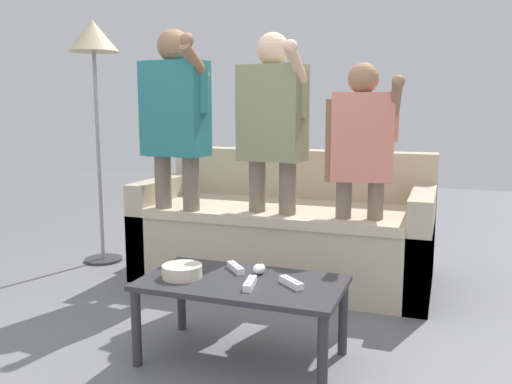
{
  "coord_description": "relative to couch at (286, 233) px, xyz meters",
  "views": [
    {
      "loc": [
        0.97,
        -2.15,
        1.16
      ],
      "look_at": [
        0.03,
        0.45,
        0.72
      ],
      "focal_mm": 37.58,
      "sensor_mm": 36.0,
      "label": 1
    }
  ],
  "objects": [
    {
      "name": "floor_lamp",
      "position": [
        -1.42,
        -0.12,
        1.24
      ],
      "size": [
        0.36,
        0.36,
        1.78
      ],
      "color": "#2D2D33",
      "rests_on": "ground"
    },
    {
      "name": "player_left",
      "position": [
        -0.61,
        -0.42,
        0.72
      ],
      "size": [
        0.48,
        0.36,
        1.64
      ],
      "color": "#756656",
      "rests_on": "ground"
    },
    {
      "name": "game_remote_wand_spare",
      "position": [
        0.4,
        -1.27,
        0.09
      ],
      "size": [
        0.14,
        0.13,
        0.03
      ],
      "color": "white",
      "rests_on": "coffee_table"
    },
    {
      "name": "game_remote_nunchuk",
      "position": [
        0.21,
        -1.15,
        0.1
      ],
      "size": [
        0.06,
        0.09,
        0.05
      ],
      "color": "white",
      "rests_on": "coffee_table"
    },
    {
      "name": "game_remote_wand_far",
      "position": [
        0.24,
        -1.34,
        0.09
      ],
      "size": [
        0.06,
        0.16,
        0.03
      ],
      "color": "white",
      "rests_on": "coffee_table"
    },
    {
      "name": "game_remote_wand_near",
      "position": [
        0.09,
        -1.14,
        0.09
      ],
      "size": [
        0.13,
        0.14,
        0.03
      ],
      "color": "white",
      "rests_on": "coffee_table"
    },
    {
      "name": "couch",
      "position": [
        0.0,
        0.0,
        0.0
      ],
      "size": [
        1.93,
        0.91,
        0.86
      ],
      "color": "#B7A88E",
      "rests_on": "ground"
    },
    {
      "name": "snack_bowl",
      "position": [
        -0.1,
        -1.32,
        0.1
      ],
      "size": [
        0.19,
        0.19,
        0.06
      ],
      "primitive_type": "cylinder",
      "color": "beige",
      "rests_on": "coffee_table"
    },
    {
      "name": "player_center",
      "position": [
        0.01,
        -0.33,
        0.7
      ],
      "size": [
        0.47,
        0.38,
        1.6
      ],
      "color": "#756656",
      "rests_on": "ground"
    },
    {
      "name": "player_right",
      "position": [
        0.55,
        -0.33,
        0.58
      ],
      "size": [
        0.45,
        0.3,
        1.41
      ],
      "color": "#756656",
      "rests_on": "ground"
    },
    {
      "name": "coffee_table",
      "position": [
        0.17,
        -1.27,
        0.02
      ],
      "size": [
        0.92,
        0.5,
        0.38
      ],
      "color": "#2D2D33",
      "rests_on": "ground"
    },
    {
      "name": "ground_plane",
      "position": [
        0.06,
        -1.3,
        -0.31
      ],
      "size": [
        12.0,
        12.0,
        0.0
      ],
      "primitive_type": "plane",
      "color": "slate"
    }
  ]
}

